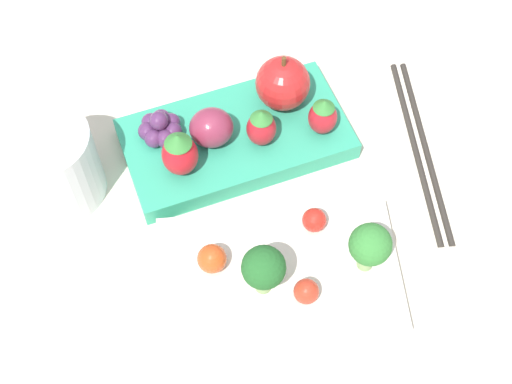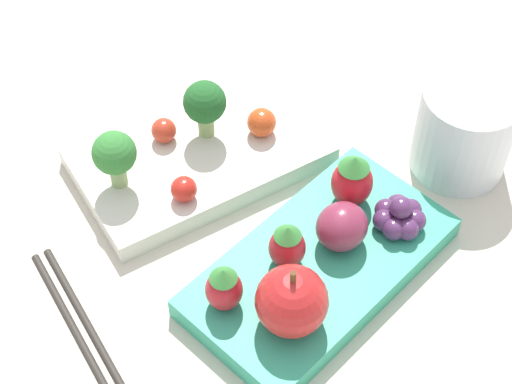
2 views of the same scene
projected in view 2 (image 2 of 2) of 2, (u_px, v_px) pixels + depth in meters
name	position (u px, v px, depth m)	size (l,w,h in m)	color
ground_plane	(255.00, 220.00, 0.68)	(4.00, 4.00, 0.00)	beige
bento_box_savoury	(199.00, 156.00, 0.72)	(0.22, 0.15, 0.02)	silver
bento_box_fruit	(319.00, 267.00, 0.64)	(0.22, 0.14, 0.02)	#33A87F
broccoli_floret_0	(205.00, 104.00, 0.69)	(0.04, 0.04, 0.05)	#93B770
broccoli_floret_1	(115.00, 155.00, 0.66)	(0.04, 0.04, 0.05)	#93B770
cherry_tomato_0	(184.00, 189.00, 0.67)	(0.02, 0.02, 0.02)	red
cherry_tomato_1	(262.00, 122.00, 0.71)	(0.02, 0.02, 0.02)	#DB4C1E
cherry_tomato_2	(164.00, 130.00, 0.71)	(0.02, 0.02, 0.02)	red
apple	(292.00, 301.00, 0.58)	(0.05, 0.05, 0.06)	red
strawberry_0	(352.00, 180.00, 0.65)	(0.03, 0.03, 0.05)	red
strawberry_1	(287.00, 246.00, 0.62)	(0.03, 0.03, 0.04)	red
strawberry_2	(224.00, 288.00, 0.60)	(0.03, 0.03, 0.04)	red
plum	(342.00, 227.00, 0.63)	(0.04, 0.04, 0.04)	#892D47
grape_cluster	(399.00, 216.00, 0.65)	(0.04, 0.04, 0.03)	#562D5B
drinking_cup	(464.00, 130.00, 0.69)	(0.08, 0.08, 0.08)	silver
chopsticks_pair	(97.00, 356.00, 0.60)	(0.04, 0.21, 0.01)	#332D28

